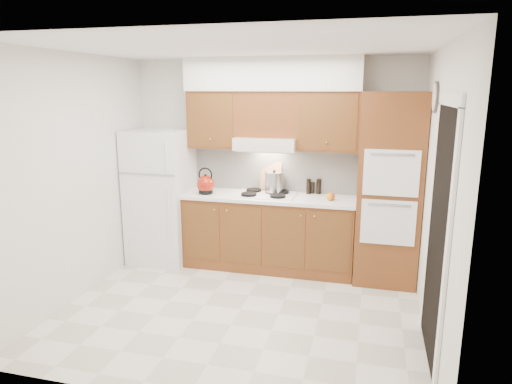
% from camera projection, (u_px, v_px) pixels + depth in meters
% --- Properties ---
extents(floor, '(3.60, 3.60, 0.00)m').
position_uv_depth(floor, '(241.00, 309.00, 4.72)').
color(floor, beige).
rests_on(floor, ground).
extents(ceiling, '(3.60, 3.60, 0.00)m').
position_uv_depth(ceiling, '(239.00, 47.00, 4.14)').
color(ceiling, white).
rests_on(ceiling, wall_back).
extents(wall_back, '(3.60, 0.02, 2.60)m').
position_uv_depth(wall_back, '(273.00, 163.00, 5.85)').
color(wall_back, silver).
rests_on(wall_back, floor).
extents(wall_left, '(0.02, 3.00, 2.60)m').
position_uv_depth(wall_left, '(78.00, 178.00, 4.86)').
color(wall_left, silver).
rests_on(wall_left, floor).
extents(wall_right, '(0.02, 3.00, 2.60)m').
position_uv_depth(wall_right, '(437.00, 197.00, 3.99)').
color(wall_right, silver).
rests_on(wall_right, floor).
extents(fridge, '(0.75, 0.72, 1.72)m').
position_uv_depth(fridge, '(161.00, 196.00, 5.94)').
color(fridge, white).
rests_on(fridge, floor).
extents(base_cabinets, '(2.11, 0.60, 0.90)m').
position_uv_depth(base_cabinets, '(269.00, 233.00, 5.74)').
color(base_cabinets, brown).
rests_on(base_cabinets, floor).
extents(countertop, '(2.13, 0.62, 0.04)m').
position_uv_depth(countertop, '(269.00, 197.00, 5.63)').
color(countertop, white).
rests_on(countertop, base_cabinets).
extents(backsplash, '(2.11, 0.03, 0.56)m').
position_uv_depth(backsplash, '(274.00, 169.00, 5.84)').
color(backsplash, white).
rests_on(backsplash, countertop).
extents(oven_cabinet, '(0.70, 0.65, 2.20)m').
position_uv_depth(oven_cabinet, '(389.00, 189.00, 5.24)').
color(oven_cabinet, brown).
rests_on(oven_cabinet, floor).
extents(upper_cab_left, '(0.63, 0.33, 0.70)m').
position_uv_depth(upper_cab_left, '(215.00, 119.00, 5.74)').
color(upper_cab_left, brown).
rests_on(upper_cab_left, wall_back).
extents(upper_cab_right, '(0.73, 0.33, 0.70)m').
position_uv_depth(upper_cab_right, '(329.00, 121.00, 5.40)').
color(upper_cab_right, brown).
rests_on(upper_cab_right, wall_back).
extents(range_hood, '(0.75, 0.45, 0.15)m').
position_uv_depth(range_hood, '(267.00, 143.00, 5.58)').
color(range_hood, silver).
rests_on(range_hood, wall_back).
extents(upper_cab_over_hood, '(0.75, 0.33, 0.55)m').
position_uv_depth(upper_cab_over_hood, '(268.00, 114.00, 5.56)').
color(upper_cab_over_hood, brown).
rests_on(upper_cab_over_hood, range_hood).
extents(soffit, '(2.13, 0.36, 0.40)m').
position_uv_depth(soffit, '(272.00, 74.00, 5.43)').
color(soffit, silver).
rests_on(soffit, wall_back).
extents(cooktop, '(0.74, 0.50, 0.01)m').
position_uv_depth(cooktop, '(265.00, 195.00, 5.66)').
color(cooktop, white).
rests_on(cooktop, countertop).
extents(doorway, '(0.02, 0.90, 2.10)m').
position_uv_depth(doorway, '(438.00, 237.00, 3.72)').
color(doorway, black).
rests_on(doorway, floor).
extents(wall_clock, '(0.02, 0.30, 0.30)m').
position_uv_depth(wall_clock, '(436.00, 97.00, 4.33)').
color(wall_clock, '#3F3833').
rests_on(wall_clock, wall_right).
extents(kettle, '(0.25, 0.25, 0.22)m').
position_uv_depth(kettle, '(206.00, 184.00, 5.70)').
color(kettle, maroon).
rests_on(kettle, countertop).
extents(cutting_board, '(0.28, 0.12, 0.36)m').
position_uv_depth(cutting_board, '(271.00, 176.00, 5.84)').
color(cutting_board, tan).
rests_on(cutting_board, countertop).
extents(stock_pot, '(0.23, 0.23, 0.24)m').
position_uv_depth(stock_pot, '(274.00, 182.00, 5.70)').
color(stock_pot, '#AAAAAF').
rests_on(stock_pot, cooktop).
extents(condiment_a, '(0.07, 0.07, 0.19)m').
position_uv_depth(condiment_a, '(308.00, 186.00, 5.70)').
color(condiment_a, black).
rests_on(condiment_a, countertop).
extents(condiment_b, '(0.06, 0.06, 0.19)m').
position_uv_depth(condiment_b, '(319.00, 186.00, 5.71)').
color(condiment_b, black).
rests_on(condiment_b, countertop).
extents(condiment_c, '(0.06, 0.06, 0.15)m').
position_uv_depth(condiment_c, '(312.00, 188.00, 5.73)').
color(condiment_c, black).
rests_on(condiment_c, countertop).
extents(orange_near, '(0.11, 0.11, 0.09)m').
position_uv_depth(orange_near, '(331.00, 196.00, 5.40)').
color(orange_near, '#D9560B').
rests_on(orange_near, countertop).
extents(orange_far, '(0.11, 0.11, 0.09)m').
position_uv_depth(orange_far, '(330.00, 197.00, 5.37)').
color(orange_far, '#FE9F0D').
rests_on(orange_far, countertop).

